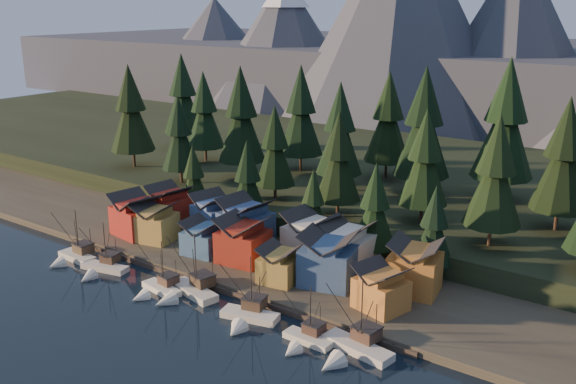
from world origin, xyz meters
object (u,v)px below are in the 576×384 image
Objects in this scene: boat_4 at (247,309)px; boat_5 at (305,333)px; boat_3 at (187,284)px; house_front_0 at (136,213)px; house_front_1 at (155,221)px; boat_1 at (100,263)px; house_back_1 at (215,214)px; boat_2 at (157,283)px; boat_6 at (352,341)px; house_back_0 at (170,204)px; boat_0 at (72,250)px.

boat_4 reaches higher than boat_5.
boat_3 is 31.64m from house_front_0.
house_front_1 is at bearing 164.60° from boat_5.
boat_1 is 35.45m from boat_4.
house_front_1 is 0.94× the size of house_back_1.
boat_2 is at bearing -13.37° from boat_1.
boat_4 is (14.40, -1.17, -0.04)m from boat_3.
house_front_0 is at bearing 175.92° from boat_6.
house_back_0 is (1.27, 8.84, -0.01)m from house_front_0.
boat_2 is (15.67, -0.25, 0.12)m from boat_1.
boat_3 is at bearing -7.04° from boat_1.
boat_5 is 56.66m from house_front_0.
boat_0 is 44.43m from boat_4.
house_front_0 is (1.75, 15.38, 3.92)m from boat_0.
boat_3 is 14.45m from boat_4.
house_back_1 is (13.11, 0.67, 0.12)m from house_back_0.
boat_2 is (24.66, -0.50, -0.26)m from boat_0.
house_back_1 is at bearing 117.63° from boat_2.
house_back_0 reaches higher than house_front_1.
boat_5 is (11.69, -0.55, -0.36)m from boat_4.
boat_6 is (54.46, 1.89, 0.35)m from boat_1.
boat_4 is at bearing -22.20° from house_back_0.
boat_3 is 1.27× the size of house_back_1.
boat_6 is at bearing -12.96° from house_back_0.
boat_5 is at bearing -159.10° from boat_6.
boat_6 is (38.79, 2.14, 0.23)m from boat_2.
boat_2 is at bearing -54.70° from house_front_1.
boat_1 is at bearing -93.24° from house_back_1.
boat_6 is 63.34m from house_front_0.
boat_5 is 1.02× the size of house_back_1.
boat_1 is 17.76m from house_front_0.
boat_5 is 7.51m from boat_6.
boat_1 is 54.49m from boat_6.
boat_5 is at bearing 3.29° from boat_0.
boat_3 is 0.98× the size of boat_6.
boat_3 is at bearing 31.73° from boat_2.
house_back_0 is at bearing 106.62° from house_front_1.
boat_3 reaches higher than boat_6.
boat_0 is 56.12m from boat_5.
boat_1 is 21.13m from boat_3.
house_back_1 is at bearing 10.44° from house_back_0.
boat_2 is 23.42m from house_front_1.
house_back_1 is at bearing 126.31° from boat_4.
house_front_1 is (7.79, 15.30, 3.48)m from boat_0.
boat_0 is 0.92× the size of boat_3.
house_front_0 reaches higher than boat_5.
house_front_1 is (-22.23, 13.56, 3.44)m from boat_3.
boat_5 is at bearing -7.30° from house_front_0.
house_front_1 is 10.13m from house_back_0.
boat_6 reaches higher than house_back_0.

